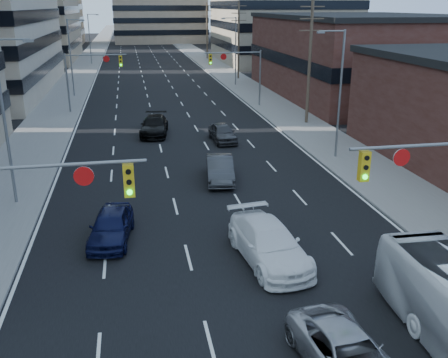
% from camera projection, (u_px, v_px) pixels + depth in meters
% --- Properties ---
extents(road_surface, '(18.00, 300.00, 0.02)m').
position_uv_depth(road_surface, '(142.00, 47.00, 131.75)').
color(road_surface, black).
rests_on(road_surface, ground).
extents(sidewalk_left, '(5.00, 300.00, 0.15)m').
position_uv_depth(sidewalk_left, '(97.00, 47.00, 129.71)').
color(sidewalk_left, slate).
rests_on(sidewalk_left, ground).
extents(sidewalk_right, '(5.00, 300.00, 0.15)m').
position_uv_depth(sidewalk_right, '(185.00, 46.00, 133.75)').
color(sidewalk_right, slate).
rests_on(sidewalk_right, ground).
extents(office_left_far, '(20.00, 30.00, 16.00)m').
position_uv_depth(office_left_far, '(20.00, 18.00, 97.08)').
color(office_left_far, gray).
rests_on(office_left_far, ground).
extents(storefront_right_mid, '(20.00, 30.00, 9.00)m').
position_uv_depth(storefront_right_mid, '(362.00, 58.00, 60.30)').
color(storefront_right_mid, '#472119').
rests_on(storefront_right_mid, ground).
extents(office_right_far, '(22.00, 28.00, 14.00)m').
position_uv_depth(office_right_far, '(280.00, 24.00, 94.88)').
color(office_right_far, gray).
rests_on(office_right_far, ground).
extents(bg_block_left, '(24.00, 24.00, 20.00)m').
position_uv_depth(bg_block_left, '(32.00, 7.00, 132.81)').
color(bg_block_left, '#ADA089').
rests_on(bg_block_left, ground).
extents(bg_block_right, '(22.00, 22.00, 12.00)m').
position_uv_depth(bg_block_right, '(260.00, 22.00, 135.39)').
color(bg_block_right, gray).
rests_on(bg_block_right, ground).
extents(signal_near_left, '(6.59, 0.33, 6.00)m').
position_uv_depth(signal_near_left, '(24.00, 211.00, 15.88)').
color(signal_near_left, slate).
rests_on(signal_near_left, ground).
extents(signal_near_right, '(6.59, 0.33, 6.00)m').
position_uv_depth(signal_near_right, '(446.00, 182.00, 18.50)').
color(signal_near_right, slate).
rests_on(signal_near_right, ground).
extents(signal_far_left, '(6.09, 0.33, 6.00)m').
position_uv_depth(signal_far_left, '(90.00, 70.00, 50.16)').
color(signal_far_left, slate).
rests_on(signal_far_left, ground).
extents(signal_far_right, '(6.09, 0.33, 6.00)m').
position_uv_depth(signal_far_right, '(239.00, 67.00, 52.86)').
color(signal_far_right, slate).
rests_on(signal_far_right, ground).
extents(utility_pole_block, '(2.20, 0.28, 11.00)m').
position_uv_depth(utility_pole_block, '(310.00, 61.00, 44.82)').
color(utility_pole_block, '#4C3D2D').
rests_on(utility_pole_block, ground).
extents(utility_pole_midblock, '(2.20, 0.28, 11.00)m').
position_uv_depth(utility_pole_midblock, '(239.00, 39.00, 72.64)').
color(utility_pole_midblock, '#4C3D2D').
rests_on(utility_pole_midblock, ground).
extents(utility_pole_distant, '(2.20, 0.28, 11.00)m').
position_uv_depth(utility_pole_distant, '(207.00, 30.00, 100.46)').
color(utility_pole_distant, '#4C3D2D').
rests_on(utility_pole_distant, ground).
extents(streetlight_left_near, '(2.03, 0.22, 9.00)m').
position_uv_depth(streetlight_left_near, '(7.00, 115.00, 26.27)').
color(streetlight_left_near, slate).
rests_on(streetlight_left_near, ground).
extents(streetlight_left_mid, '(2.03, 0.22, 9.00)m').
position_uv_depth(streetlight_left_mid, '(72.00, 54.00, 58.72)').
color(streetlight_left_mid, slate).
rests_on(streetlight_left_mid, ground).
extents(streetlight_left_far, '(2.03, 0.22, 9.00)m').
position_uv_depth(streetlight_left_far, '(90.00, 36.00, 91.18)').
color(streetlight_left_far, slate).
rests_on(streetlight_left_far, ground).
extents(streetlight_right_near, '(2.03, 0.22, 9.00)m').
position_uv_depth(streetlight_right_near, '(338.00, 89.00, 34.53)').
color(streetlight_right_near, slate).
rests_on(streetlight_right_near, ground).
extents(streetlight_right_far, '(2.03, 0.22, 9.00)m').
position_uv_depth(streetlight_right_far, '(235.00, 48.00, 66.99)').
color(streetlight_right_far, slate).
rests_on(streetlight_right_far, ground).
extents(white_van, '(3.01, 5.98, 1.67)m').
position_uv_depth(white_van, '(269.00, 243.00, 21.49)').
color(white_van, white).
rests_on(white_van, ground).
extents(silver_suv, '(2.79, 5.10, 1.35)m').
position_uv_depth(silver_suv, '(348.00, 356.00, 14.84)').
color(silver_suv, '#A3A3A7').
rests_on(silver_suv, ground).
extents(sedan_blue, '(2.37, 4.64, 1.51)m').
position_uv_depth(sedan_blue, '(111.00, 226.00, 23.36)').
color(sedan_blue, '#0C1033').
rests_on(sedan_blue, ground).
extents(sedan_grey_center, '(2.17, 4.80, 1.53)m').
position_uv_depth(sedan_grey_center, '(220.00, 169.00, 31.43)').
color(sedan_grey_center, '#343436').
rests_on(sedan_grey_center, ground).
extents(sedan_black_far, '(2.88, 5.66, 1.57)m').
position_uv_depth(sedan_black_far, '(154.00, 126.00, 42.56)').
color(sedan_black_far, black).
rests_on(sedan_black_far, ground).
extents(sedan_grey_right, '(1.95, 4.42, 1.48)m').
position_uv_depth(sedan_grey_right, '(223.00, 133.00, 40.46)').
color(sedan_grey_right, '#353538').
rests_on(sedan_grey_right, ground).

